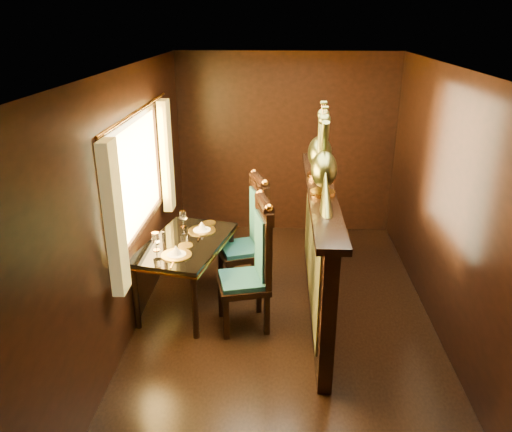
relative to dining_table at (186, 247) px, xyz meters
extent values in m
plane|color=black|center=(1.05, -0.35, -0.67)|extent=(5.00, 5.00, 0.00)
cube|color=black|center=(1.05, 2.15, 0.58)|extent=(3.00, 0.04, 2.50)
cube|color=black|center=(1.05, -2.85, 0.58)|extent=(3.00, 0.04, 2.50)
cube|color=black|center=(-0.45, -0.35, 0.58)|extent=(0.04, 5.00, 2.50)
cube|color=black|center=(2.55, -0.35, 0.58)|extent=(0.04, 5.00, 2.50)
cube|color=beige|center=(1.05, -0.35, 1.83)|extent=(3.00, 5.00, 0.04)
cube|color=#FFC672|center=(-0.45, -0.05, 0.78)|extent=(0.01, 1.70, 1.05)
cube|color=yellow|center=(-0.35, -1.02, 0.73)|extent=(0.10, 0.22, 1.30)
cube|color=yellow|center=(-0.35, 0.92, 0.73)|extent=(0.10, 0.22, 1.30)
cylinder|color=gold|center=(-0.37, -0.05, 1.42)|extent=(0.03, 2.20, 0.03)
cube|color=black|center=(1.37, -0.05, -0.02)|extent=(0.12, 2.60, 1.30)
cube|color=#34391A|center=(1.31, -0.05, 0.03)|extent=(0.02, 2.20, 0.95)
cube|color=black|center=(1.37, -0.05, 0.66)|extent=(0.26, 2.70, 0.06)
cube|color=black|center=(0.00, 0.00, 0.05)|extent=(1.00, 1.37, 0.04)
cube|color=gold|center=(0.00, 0.00, 0.02)|extent=(1.02, 1.40, 0.02)
cylinder|color=black|center=(-0.42, -0.48, -0.33)|extent=(0.06, 0.06, 0.68)
cylinder|color=black|center=(0.18, -0.62, -0.33)|extent=(0.06, 0.06, 0.68)
cylinder|color=black|center=(-0.18, 0.61, -0.33)|extent=(0.06, 0.06, 0.68)
cylinder|color=black|center=(0.43, 0.47, -0.33)|extent=(0.06, 0.06, 0.68)
cylinder|color=#C08024|center=(-0.03, -0.33, 0.08)|extent=(0.30, 0.30, 0.01)
cone|color=white|center=(-0.03, -0.33, 0.13)|extent=(0.11, 0.11, 0.10)
cylinder|color=#C08024|center=(0.13, 0.28, 0.08)|extent=(0.30, 0.30, 0.01)
cone|color=white|center=(0.13, 0.28, 0.13)|extent=(0.11, 0.11, 0.10)
cylinder|color=silver|center=(-0.30, 0.04, 0.10)|extent=(0.03, 0.03, 0.06)
cylinder|color=silver|center=(-0.25, 0.09, 0.10)|extent=(0.03, 0.03, 0.06)
cube|color=black|center=(0.63, -0.37, -0.21)|extent=(0.58, 0.58, 0.06)
cube|color=#124E52|center=(0.63, -0.37, -0.16)|extent=(0.53, 0.53, 0.05)
cube|color=#124E52|center=(0.83, -0.32, 0.19)|extent=(0.13, 0.38, 0.62)
cube|color=black|center=(0.48, -0.62, -0.46)|extent=(0.05, 0.05, 0.43)
cube|color=black|center=(0.87, -0.52, -0.46)|extent=(0.05, 0.05, 0.43)
cube|color=black|center=(0.38, -0.23, -0.46)|extent=(0.05, 0.05, 0.43)
cube|color=black|center=(0.77, -0.13, -0.46)|extent=(0.05, 0.05, 0.43)
sphere|color=gold|center=(0.88, -0.52, 0.66)|extent=(0.07, 0.07, 0.07)
sphere|color=gold|center=(0.78, -0.13, 0.66)|extent=(0.07, 0.07, 0.07)
cube|color=black|center=(0.55, 0.35, -0.22)|extent=(0.61, 0.61, 0.06)
cube|color=#124E52|center=(0.55, 0.35, -0.16)|extent=(0.55, 0.55, 0.05)
cube|color=#124E52|center=(0.75, 0.42, 0.18)|extent=(0.16, 0.36, 0.61)
cube|color=black|center=(0.43, 0.10, -0.46)|extent=(0.05, 0.05, 0.43)
cube|color=black|center=(0.81, 0.24, -0.46)|extent=(0.05, 0.05, 0.43)
cube|color=black|center=(0.30, 0.47, -0.46)|extent=(0.05, 0.05, 0.43)
cube|color=black|center=(0.67, 0.61, -0.46)|extent=(0.05, 0.05, 0.43)
sphere|color=gold|center=(0.82, 0.24, 0.65)|extent=(0.07, 0.07, 0.07)
sphere|color=gold|center=(0.68, 0.61, 0.65)|extent=(0.07, 0.07, 0.07)
camera|label=1|loc=(0.97, -4.66, 2.25)|focal=35.00mm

